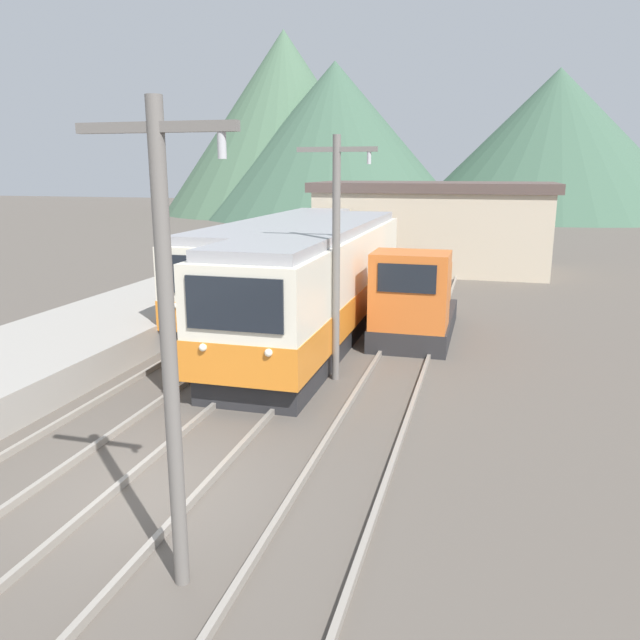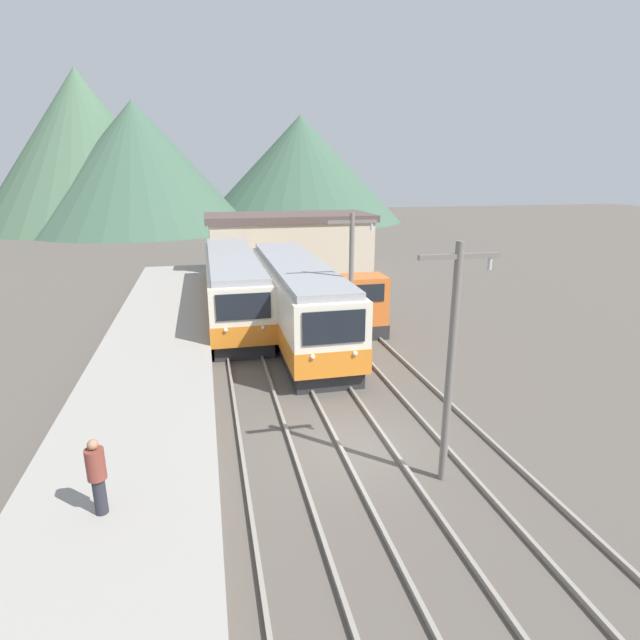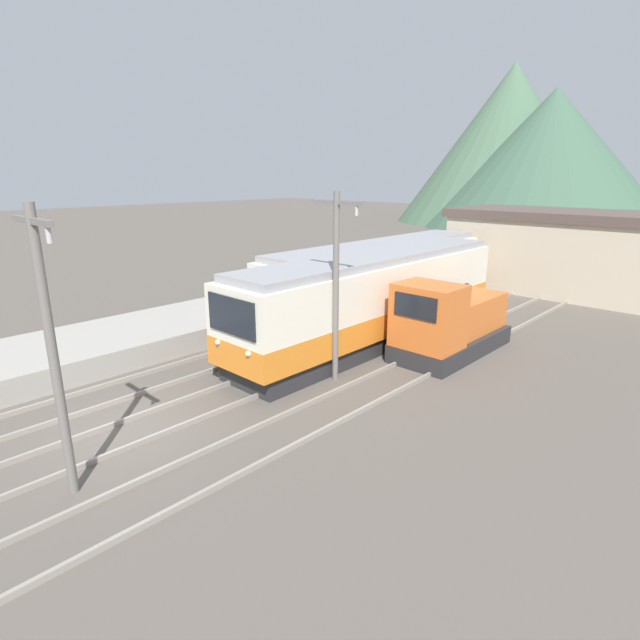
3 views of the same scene
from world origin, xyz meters
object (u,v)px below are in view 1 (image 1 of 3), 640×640
at_px(shunting_locomotive, 415,301).
at_px(commuter_train_left, 281,266).
at_px(catenary_mast_mid, 336,250).
at_px(commuter_train_center, 321,286).
at_px(catenary_mast_near, 169,337).

bearing_deg(shunting_locomotive, commuter_train_left, 149.43).
distance_m(commuter_train_left, catenary_mast_mid, 9.51).
bearing_deg(commuter_train_center, catenary_mast_mid, -69.67).
height_order(commuter_train_left, catenary_mast_mid, catenary_mast_mid).
xyz_separation_m(commuter_train_center, catenary_mast_near, (1.51, -12.70, 1.72)).
relative_size(commuter_train_center, catenary_mast_mid, 2.32).
relative_size(shunting_locomotive, catenary_mast_near, 0.89).
relative_size(commuter_train_left, catenary_mast_mid, 2.40).
relative_size(commuter_train_left, commuter_train_center, 1.03).
relative_size(commuter_train_center, catenary_mast_near, 2.32).
distance_m(shunting_locomotive, catenary_mast_near, 13.75).
xyz_separation_m(commuter_train_left, commuter_train_center, (2.80, -4.22, 0.08)).
bearing_deg(commuter_train_left, commuter_train_center, -56.42).
relative_size(shunting_locomotive, catenary_mast_mid, 0.89).
bearing_deg(commuter_train_center, catenary_mast_near, -83.23).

